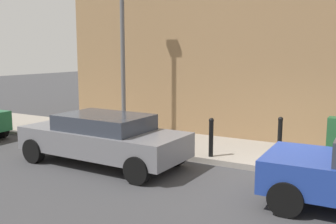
{
  "coord_description": "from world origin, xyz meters",
  "views": [
    {
      "loc": [
        -8.51,
        -1.78,
        2.88
      ],
      "look_at": [
        1.01,
        3.67,
        1.2
      ],
      "focal_mm": 41.64,
      "sensor_mm": 36.0,
      "label": 1
    }
  ],
  "objects_px": {
    "car_grey": "(103,137)",
    "bollard_far_kerb": "(211,136)",
    "bollard_near_cabinet": "(280,135)",
    "lamppost": "(123,39)"
  },
  "relations": [
    {
      "from": "car_grey",
      "to": "bollard_far_kerb",
      "type": "relative_size",
      "value": 4.3
    },
    {
      "from": "bollard_near_cabinet",
      "to": "car_grey",
      "type": "bearing_deg",
      "value": 124.52
    },
    {
      "from": "car_grey",
      "to": "bollard_near_cabinet",
      "type": "bearing_deg",
      "value": -144.31
    },
    {
      "from": "car_grey",
      "to": "lamppost",
      "type": "xyz_separation_m",
      "value": [
        2.64,
        1.27,
        2.59
      ]
    },
    {
      "from": "bollard_near_cabinet",
      "to": "bollard_far_kerb",
      "type": "bearing_deg",
      "value": 125.0
    },
    {
      "from": "bollard_far_kerb",
      "to": "lamppost",
      "type": "bearing_deg",
      "value": 73.7
    },
    {
      "from": "bollard_near_cabinet",
      "to": "bollard_far_kerb",
      "type": "xyz_separation_m",
      "value": [
        -1.07,
        1.53,
        0.0
      ]
    },
    {
      "from": "car_grey",
      "to": "bollard_far_kerb",
      "type": "distance_m",
      "value": 2.82
    },
    {
      "from": "bollard_near_cabinet",
      "to": "bollard_far_kerb",
      "type": "relative_size",
      "value": 1.0
    },
    {
      "from": "car_grey",
      "to": "lamppost",
      "type": "bearing_deg",
      "value": -63.14
    }
  ]
}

